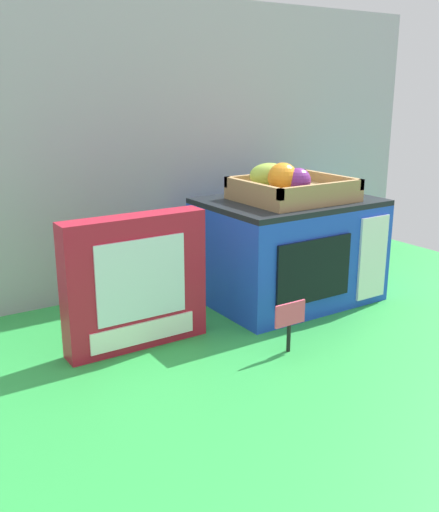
{
  "coord_description": "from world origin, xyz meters",
  "views": [
    {
      "loc": [
        -0.67,
        -0.98,
        0.49
      ],
      "look_at": [
        -0.01,
        0.02,
        0.14
      ],
      "focal_mm": 40.99,
      "sensor_mm": 36.0,
      "label": 1
    }
  ],
  "objects_px": {
    "toy_microwave": "(288,249)",
    "food_groups_crate": "(289,188)",
    "price_sign": "(290,319)",
    "cookie_set_box": "(136,283)"
  },
  "relations": [
    {
      "from": "toy_microwave",
      "to": "food_groups_crate",
      "type": "relative_size",
      "value": 1.6
    },
    {
      "from": "price_sign",
      "to": "food_groups_crate",
      "type": "bearing_deg",
      "value": 52.19
    },
    {
      "from": "food_groups_crate",
      "to": "toy_microwave",
      "type": "bearing_deg",
      "value": 43.92
    },
    {
      "from": "toy_microwave",
      "to": "food_groups_crate",
      "type": "height_order",
      "value": "food_groups_crate"
    },
    {
      "from": "food_groups_crate",
      "to": "price_sign",
      "type": "bearing_deg",
      "value": -127.81
    },
    {
      "from": "price_sign",
      "to": "toy_microwave",
      "type": "bearing_deg",
      "value": 51.56
    },
    {
      "from": "cookie_set_box",
      "to": "price_sign",
      "type": "height_order",
      "value": "cookie_set_box"
    },
    {
      "from": "food_groups_crate",
      "to": "price_sign",
      "type": "height_order",
      "value": "food_groups_crate"
    },
    {
      "from": "toy_microwave",
      "to": "cookie_set_box",
      "type": "bearing_deg",
      "value": -172.93
    },
    {
      "from": "toy_microwave",
      "to": "food_groups_crate",
      "type": "bearing_deg",
      "value": -136.08
    }
  ]
}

